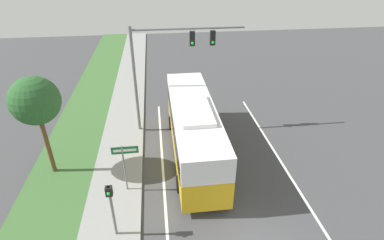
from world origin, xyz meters
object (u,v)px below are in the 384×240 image
signal_gantry (166,58)px  bus (193,127)px  pedestrian_signal (111,203)px  street_sign (125,160)px

signal_gantry → bus: bearing=-67.7°
pedestrian_signal → street_sign: bearing=82.5°
street_sign → signal_gantry: bearing=67.8°
bus → signal_gantry: signal_gantry is taller
bus → street_sign: bearing=-143.0°
bus → pedestrian_signal: size_ratio=3.68×
bus → pedestrian_signal: (-4.26, -5.80, -0.01)m
pedestrian_signal → street_sign: size_ratio=0.99×
signal_gantry → street_sign: size_ratio=2.52×
bus → street_sign: (-3.88, -2.92, 0.04)m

